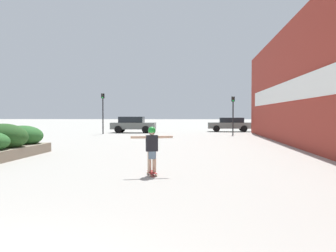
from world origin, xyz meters
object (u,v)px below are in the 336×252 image
Objects in this scene: skateboarder at (152,145)px; traffic_light_left at (103,107)px; traffic_light_right at (233,109)px; car_center_right at (133,124)px; car_center_left at (230,124)px; skateboard at (152,173)px.

traffic_light_left is (-7.59, 23.37, 1.64)m from skateboarder.
traffic_light_left reaches higher than skateboarder.
traffic_light_right is (4.42, 23.00, 1.43)m from skateboarder.
car_center_right is at bearing 85.80° from skateboarder.
skateboarder is 0.29× the size of car_center_left.
car_center_right is at bearing 85.80° from skateboard.
skateboarder is at bearing 11.36° from car_center_right.
skateboarder is 0.35× the size of traffic_light_left.
traffic_light_right is (4.42, 23.00, 2.27)m from skateboard.
car_center_left is 13.76m from traffic_light_left.
skateboard is 0.19× the size of traffic_light_left.
car_center_right is 1.16× the size of traffic_light_left.
skateboarder is (-0.00, -0.00, 0.84)m from skateboard.
car_center_right is (-5.24, 26.10, -0.06)m from skateboarder.
car_center_right is 1.28× the size of traffic_light_right.
car_center_left reaches higher than skateboard.
skateboard is at bearing 170.93° from car_center_left.
skateboard is 24.70m from traffic_light_left.
traffic_light_left is at bearing 92.44° from skateboarder.
traffic_light_left is at bearing 115.89° from car_center_left.
skateboarder is 0.31× the size of car_center_right.
car_center_left is 1.05× the size of car_center_right.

